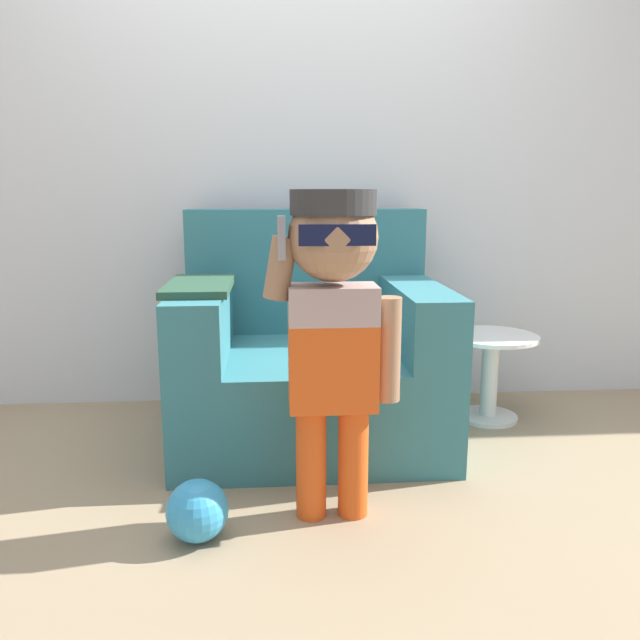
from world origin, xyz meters
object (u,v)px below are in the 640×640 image
Objects in this scene: armchair at (309,358)px; person_child at (334,305)px; side_table at (490,368)px; toy_ball at (197,511)px.

armchair is 1.06× the size of person_child.
person_child is at bearing -87.28° from armchair.
side_table is (0.82, 0.85, -0.46)m from person_child.
side_table is 1.59m from toy_ball.
side_table reaches higher than toy_ball.
armchair is at bearing 65.02° from toy_ball.
armchair is at bearing -172.59° from side_table.
person_child is at bearing -134.28° from side_table.
toy_ball is (-0.40, -0.85, -0.25)m from armchair.
side_table is at bearing 37.56° from toy_ball.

